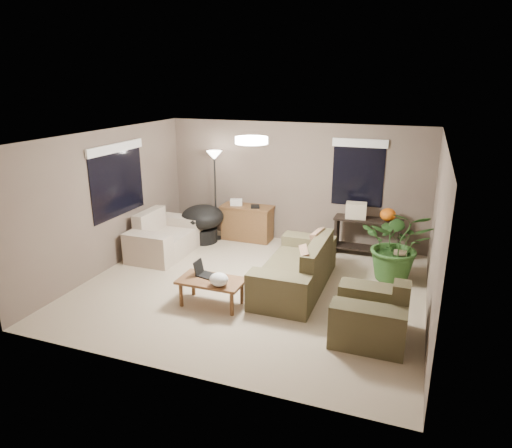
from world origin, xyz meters
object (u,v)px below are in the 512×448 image
(armchair, at_px, (371,317))
(cat_scratching_post, at_px, (399,267))
(desk, at_px, (247,223))
(coffee_table, at_px, (211,283))
(floor_lamp, at_px, (215,166))
(main_sofa, at_px, (298,271))
(console_table, at_px, (367,234))
(houseplant, at_px, (397,252))
(papasan_chair, at_px, (203,221))
(loveseat, at_px, (164,239))

(armchair, relative_size, cat_scratching_post, 2.00)
(desk, bearing_deg, coffee_table, -79.12)
(armchair, bearing_deg, cat_scratching_post, 83.65)
(coffee_table, bearing_deg, floor_lamp, 113.61)
(main_sofa, distance_m, armchair, 1.76)
(armchair, distance_m, coffee_table, 2.41)
(console_table, xyz_separation_m, cat_scratching_post, (0.67, -0.94, -0.22))
(armchair, bearing_deg, main_sofa, 139.03)
(main_sofa, bearing_deg, houseplant, 30.74)
(houseplant, bearing_deg, desk, 161.58)
(houseplant, bearing_deg, cat_scratching_post, 35.69)
(papasan_chair, distance_m, houseplant, 4.03)
(main_sofa, distance_m, papasan_chair, 2.90)
(main_sofa, height_order, coffee_table, main_sofa)
(coffee_table, height_order, papasan_chair, papasan_chair)
(main_sofa, bearing_deg, coffee_table, -135.68)
(armchair, distance_m, houseplant, 2.06)
(coffee_table, bearing_deg, papasan_chair, 119.02)
(armchair, xyz_separation_m, papasan_chair, (-3.81, 2.64, 0.17))
(cat_scratching_post, bearing_deg, console_table, 125.47)
(console_table, height_order, papasan_chair, papasan_chair)
(desk, relative_size, floor_lamp, 0.58)
(armchair, relative_size, papasan_chair, 1.00)
(armchair, xyz_separation_m, cat_scratching_post, (0.23, 2.09, -0.08))
(main_sofa, xyz_separation_m, desk, (-1.65, 1.94, 0.08))
(main_sofa, xyz_separation_m, cat_scratching_post, (1.56, 0.93, -0.08))
(console_table, bearing_deg, cat_scratching_post, -54.53)
(main_sofa, height_order, armchair, same)
(armchair, xyz_separation_m, floor_lamp, (-3.63, 2.91, 1.30))
(armchair, height_order, coffee_table, armchair)
(floor_lamp, bearing_deg, armchair, -38.71)
(main_sofa, relative_size, armchair, 2.20)
(armchair, distance_m, console_table, 3.06)
(coffee_table, distance_m, cat_scratching_post, 3.30)
(coffee_table, distance_m, console_table, 3.53)
(desk, bearing_deg, papasan_chair, -151.40)
(coffee_table, height_order, desk, desk)
(floor_lamp, bearing_deg, loveseat, -117.63)
(loveseat, bearing_deg, desk, 46.73)
(coffee_table, relative_size, floor_lamp, 0.52)
(loveseat, distance_m, console_table, 4.01)
(loveseat, distance_m, papasan_chair, 0.99)
(papasan_chair, bearing_deg, console_table, 6.57)
(desk, xyz_separation_m, papasan_chair, (-0.83, -0.45, 0.09))
(coffee_table, relative_size, cat_scratching_post, 2.00)
(desk, bearing_deg, console_table, -1.48)
(loveseat, xyz_separation_m, cat_scratching_post, (4.47, 0.33, -0.08))
(floor_lamp, distance_m, houseplant, 4.05)
(loveseat, height_order, houseplant, houseplant)
(loveseat, distance_m, cat_scratching_post, 4.48)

